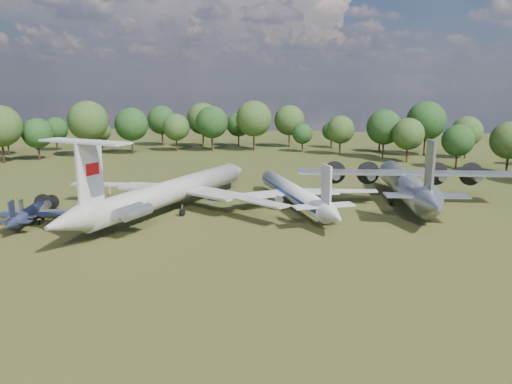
% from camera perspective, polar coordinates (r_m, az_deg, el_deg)
% --- Properties ---
extents(ground, '(300.00, 300.00, 0.00)m').
position_cam_1_polar(ground, '(78.11, -7.85, -2.82)').
color(ground, '#253A13').
rests_on(ground, ground).
extents(il62_airliner, '(55.06, 62.84, 5.18)m').
position_cam_1_polar(il62_airliner, '(81.34, -9.45, -0.39)').
color(il62_airliner, silver).
rests_on(il62_airliner, ground).
extents(tu104_jet, '(42.34, 47.59, 3.93)m').
position_cam_1_polar(tu104_jet, '(82.87, 4.30, -0.47)').
color(tu104_jet, white).
rests_on(tu104_jet, ground).
extents(an12_transport, '(39.33, 43.36, 5.40)m').
position_cam_1_polar(an12_transport, '(88.83, 16.76, 0.38)').
color(an12_transport, '#929499').
rests_on(an12_transport, ground).
extents(small_prop_west, '(15.55, 18.84, 2.42)m').
position_cam_1_polar(small_prop_west, '(79.95, -24.68, -2.59)').
color(small_prop_west, black).
rests_on(small_prop_west, ground).
extents(small_prop_northwest, '(11.58, 14.77, 2.01)m').
position_cam_1_polar(small_prop_northwest, '(82.75, -23.87, -2.19)').
color(small_prop_northwest, '#A9ACB1').
rests_on(small_prop_northwest, ground).
extents(person_on_il62, '(0.59, 0.39, 1.61)m').
position_cam_1_polar(person_on_il62, '(69.61, -16.43, 0.02)').
color(person_on_il62, '#91694A').
rests_on(person_on_il62, il62_airliner).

